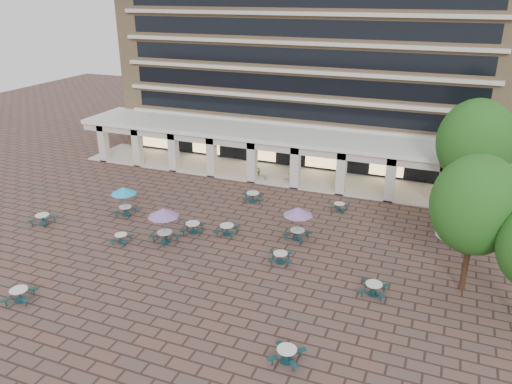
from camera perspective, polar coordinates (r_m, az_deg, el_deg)
ground at (r=36.34m, az=-4.67°, el=-5.74°), size 120.00×120.00×0.00m
apartment_building at (r=56.22m, az=6.87°, el=17.58°), size 40.00×15.50×25.20m
retail_arcade at (r=47.91m, az=3.00°, el=5.20°), size 42.00×6.60×4.40m
picnic_table_0 at (r=42.12m, az=-23.20°, el=-2.80°), size 1.79×1.79×0.78m
picnic_table_1 at (r=32.77m, az=-25.43°, el=-10.48°), size 2.09×2.09×0.77m
picnic_table_2 at (r=25.65m, az=3.53°, el=-17.98°), size 1.70×1.70×0.75m
picnic_table_3 at (r=31.06m, az=13.29°, el=-10.62°), size 1.76×1.76×0.76m
picnic_table_4 at (r=40.98m, az=-14.90°, el=0.05°), size 2.09×2.09×2.41m
picnic_table_5 at (r=37.67m, az=-7.24°, el=-3.98°), size 2.10×2.10×0.80m
picnic_table_6 at (r=35.88m, az=-10.55°, el=-2.47°), size 2.28×2.28×2.63m
picnic_table_7 at (r=33.53m, az=2.80°, el=-7.41°), size 1.88×1.88×0.72m
picnic_table_8 at (r=37.26m, az=-15.15°, el=-5.06°), size 1.61×1.61×0.67m
picnic_table_10 at (r=37.14m, az=-3.35°, el=-4.24°), size 1.87×1.87×0.79m
picnic_table_11 at (r=35.80m, az=4.83°, el=-2.37°), size 2.19×2.19×2.52m
picnic_table_12 at (r=42.77m, az=-0.37°, el=-0.48°), size 2.21×2.21×0.82m
picnic_table_13 at (r=41.60m, az=9.49°, el=-1.62°), size 1.66×1.66×0.66m
gazebo at (r=39.02m, az=22.35°, el=-1.61°), size 3.33×3.33×3.10m
tree_east_a at (r=30.96m, az=23.89°, el=-1.37°), size 5.14×5.14×8.57m
tree_east_c at (r=41.11m, az=23.84°, el=5.19°), size 5.76×5.76×9.60m
planter_left at (r=47.55m, az=0.21°, el=2.03°), size 1.50×0.84×1.36m
planter_right at (r=46.53m, az=4.11°, el=1.40°), size 1.50×0.73×1.26m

